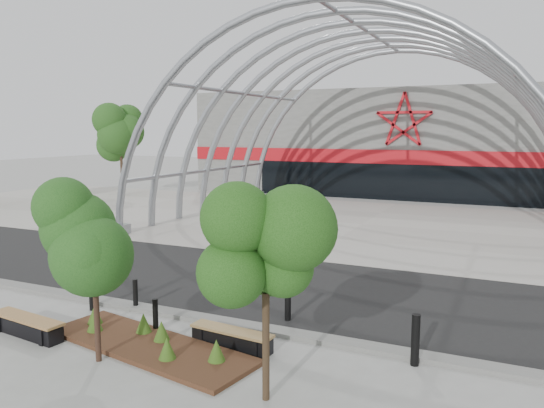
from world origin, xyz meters
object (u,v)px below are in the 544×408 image
street_tree_1 (266,248)px  bollard_2 (155,315)px  bench_0 (27,326)px  bench_1 (232,339)px  street_tree_0 (93,233)px

street_tree_1 → bollard_2: street_tree_1 is taller
bench_0 → bench_1: size_ratio=1.10×
street_tree_0 → bench_0: 3.74m
street_tree_0 → street_tree_1: street_tree_1 is taller
street_tree_1 → bollard_2: (-3.95, 1.86, -2.49)m
street_tree_0 → bench_0: size_ratio=1.71×
street_tree_0 → bollard_2: bearing=86.6°
street_tree_0 → bollard_2: 3.09m
street_tree_0 → bench_1: size_ratio=1.88×
bench_0 → bollard_2: size_ratio=2.70×
street_tree_1 → bench_1: bearing=133.8°
street_tree_1 → bench_0: (-6.69, 0.34, -2.68)m
street_tree_0 → street_tree_1: size_ratio=0.98×
bench_0 → bollard_2: (2.74, 1.52, 0.20)m
bench_0 → bench_1: (4.93, 1.49, -0.02)m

